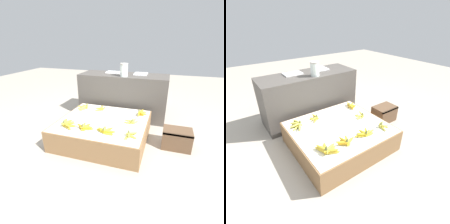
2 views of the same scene
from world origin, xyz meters
TOP-DOWN VIEW (x-y plane):
  - ground_plane at (0.00, 0.00)m, footprint 10.00×10.00m
  - display_platform at (0.00, 0.00)m, footprint 1.10×1.00m
  - back_vendor_table at (0.04, 0.84)m, footprint 1.41×0.51m
  - wooden_crate at (0.91, 0.09)m, footprint 0.34×0.24m
  - banana_bunch_front_left at (-0.35, -0.29)m, footprint 0.20×0.22m
  - banana_bunch_front_midleft at (-0.12, -0.30)m, footprint 0.22×0.15m
  - banana_bunch_front_midright at (0.14, -0.30)m, footprint 0.24×0.13m
  - banana_bunch_front_right at (0.41, -0.30)m, footprint 0.13×0.18m
  - banana_bunch_middle_right at (0.36, 0.02)m, footprint 0.18×0.14m
  - banana_bunch_back_left at (-0.40, 0.29)m, footprint 0.17×0.25m
  - banana_bunch_back_midleft at (-0.15, 0.31)m, footprint 0.13×0.19m
  - banana_bunch_back_right at (0.42, 0.31)m, footprint 0.14×0.20m
  - glass_jar at (0.08, 0.69)m, footprint 0.12×0.12m
  - foam_tray_white at (-0.15, 0.93)m, footprint 0.25×0.18m
  - foam_tray_dark at (0.30, 0.93)m, footprint 0.20×0.22m

SIDE VIEW (x-z plane):
  - ground_plane at x=0.00m, z-range 0.00..0.00m
  - wooden_crate at x=0.91m, z-range 0.00..0.24m
  - display_platform at x=0.00m, z-range 0.00..0.27m
  - banana_bunch_middle_right at x=0.36m, z-range 0.26..0.34m
  - banana_bunch_back_midleft at x=-0.15m, z-range 0.26..0.34m
  - banana_bunch_front_right at x=0.41m, z-range 0.26..0.34m
  - banana_bunch_back_left at x=-0.40m, z-range 0.26..0.34m
  - banana_bunch_back_right at x=0.42m, z-range 0.26..0.34m
  - banana_bunch_front_midright at x=0.14m, z-range 0.25..0.35m
  - banana_bunch_front_midleft at x=-0.12m, z-range 0.26..0.35m
  - banana_bunch_front_left at x=-0.35m, z-range 0.25..0.36m
  - back_vendor_table at x=0.04m, z-range 0.00..0.71m
  - foam_tray_white at x=-0.15m, z-range 0.71..0.72m
  - foam_tray_dark at x=0.30m, z-range 0.71..0.72m
  - glass_jar at x=0.08m, z-range 0.71..0.90m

